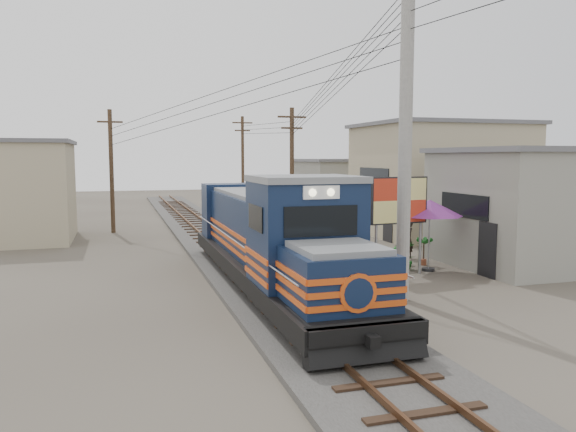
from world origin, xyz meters
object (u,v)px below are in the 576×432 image
object	(u,v)px
locomotive	(271,241)
vendor	(408,239)
billboard	(399,203)
market_umbrella	(430,208)

from	to	relation	value
locomotive	vendor	bearing A→B (deg)	28.53
billboard	market_umbrella	distance (m)	1.66
vendor	locomotive	bearing A→B (deg)	-4.95
billboard	locomotive	bearing A→B (deg)	-176.96
locomotive	market_umbrella	xyz separation A→B (m)	(6.58, 1.36, 0.77)
market_umbrella	locomotive	bearing A→B (deg)	-168.36
market_umbrella	vendor	world-z (taller)	market_umbrella
locomotive	market_umbrella	world-z (taller)	locomotive
market_umbrella	vendor	xyz separation A→B (m)	(0.50, 2.50, -1.57)
market_umbrella	vendor	bearing A→B (deg)	78.72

